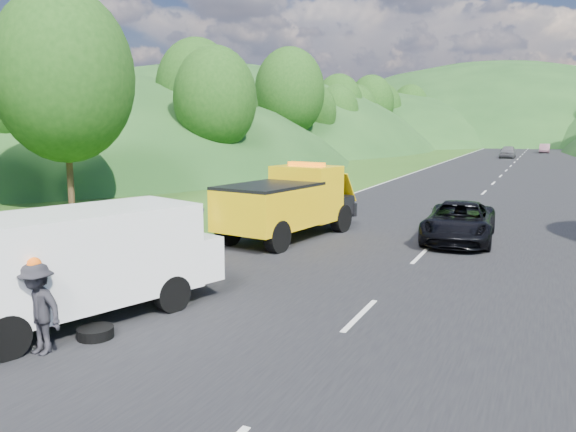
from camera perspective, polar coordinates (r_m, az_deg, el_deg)
The scene contains 15 objects.
ground at distance 14.99m, azimuth -1.36°, elevation -6.23°, with size 320.00×320.00×0.00m, color #38661E.
road_surface at distance 53.20m, azimuth 21.29°, elevation 4.32°, with size 14.00×200.00×0.02m, color black.
tree_line_left at distance 77.34m, azimuth 5.80°, elevation 6.24°, with size 14.00×140.00×14.00m, color #2A5418, non-canonical shape.
hills_backdrop at distance 147.69m, azimuth 25.20°, elevation 6.83°, with size 201.00×288.60×44.00m, color #2D5B23, non-canonical shape.
tow_truck at distance 19.82m, azimuth 0.12°, elevation 1.41°, with size 3.16×6.43×2.65m.
white_van at distance 12.17m, azimuth -20.71°, elevation -4.18°, with size 4.62×6.98×2.30m.
woman at distance 18.15m, azimuth -9.46°, elevation -3.60°, with size 0.57×0.42×1.57m, color white.
child at distance 15.27m, azimuth -9.19°, elevation -6.05°, with size 0.45×0.35×0.92m, color tan.
worker at distance 11.07m, azimuth -23.81°, elevation -12.75°, with size 1.06×0.61×1.65m, color black.
suitcase at distance 18.16m, azimuth -13.43°, elevation -2.90°, with size 0.32×0.18×0.51m, color #615B49.
spare_tire at distance 11.46m, azimuth -18.94°, elevation -11.70°, with size 0.68×0.68×0.20m, color black.
passing_suv at distance 20.34m, azimuth 16.90°, elevation -2.49°, with size 2.24×4.86×1.35m, color black.
dist_car_a at distance 73.61m, azimuth 21.41°, elevation 5.51°, with size 1.77×4.39×1.50m, color #525157.
dist_car_b at distance 88.82m, azimuth 24.58°, elevation 5.84°, with size 1.36×3.90×1.28m, color #714B58.
dist_car_c at distance 108.23m, azimuth 23.41°, elevation 6.38°, with size 2.22×5.45×1.58m, color #8E475A.
Camera 1 is at (6.42, -12.94, 4.00)m, focal length 35.00 mm.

